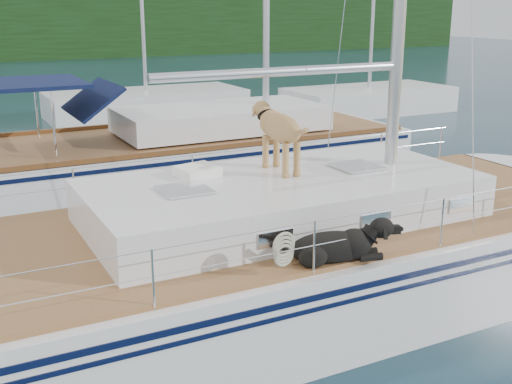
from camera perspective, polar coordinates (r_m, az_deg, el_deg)
ground at (r=8.86m, az=-2.33°, el=-10.73°), size 120.00×120.00×0.00m
main_sailboat at (r=8.61m, az=-1.78°, el=-6.59°), size 12.00×3.86×14.01m
neighbor_sailboat at (r=15.02m, az=-6.88°, el=3.10°), size 11.00×3.50×13.30m
bg_boat_center at (r=24.56m, az=-9.71°, el=7.71°), size 7.20×3.00×11.65m
bg_boat_east at (r=25.57m, az=9.97°, el=8.04°), size 6.40×3.00×11.65m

